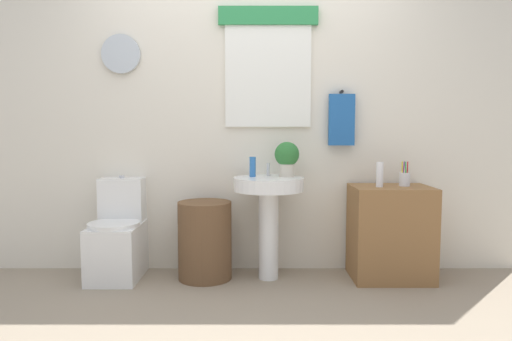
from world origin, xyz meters
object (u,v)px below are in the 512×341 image
(soap_bottle, at_px, (251,167))
(toilet, at_px, (116,239))
(pedestal_sink, at_px, (267,202))
(wooden_cabinet, at_px, (388,232))
(potted_plant, at_px, (285,157))
(lotion_bottle, at_px, (378,175))
(toothbrush_cup, at_px, (402,179))
(laundry_hamper, at_px, (203,240))

(soap_bottle, bearing_deg, toilet, -179.04)
(pedestal_sink, xyz_separation_m, wooden_cabinet, (0.92, 0.00, -0.23))
(potted_plant, bearing_deg, soap_bottle, -177.80)
(toilet, xyz_separation_m, soap_bottle, (1.03, 0.02, 0.55))
(lotion_bottle, relative_size, toothbrush_cup, 1.00)
(wooden_cabinet, bearing_deg, lotion_bottle, -158.62)
(wooden_cabinet, bearing_deg, pedestal_sink, 180.00)
(pedestal_sink, distance_m, toothbrush_cup, 1.04)
(soap_bottle, bearing_deg, potted_plant, 2.20)
(pedestal_sink, distance_m, wooden_cabinet, 0.95)
(toilet, xyz_separation_m, toothbrush_cup, (2.17, -0.01, 0.47))
(soap_bottle, bearing_deg, lotion_bottle, -5.47)
(soap_bottle, height_order, toothbrush_cup, soap_bottle)
(toothbrush_cup, bearing_deg, potted_plant, 177.41)
(lotion_bottle, bearing_deg, pedestal_sink, 177.21)
(toilet, relative_size, wooden_cabinet, 1.09)
(wooden_cabinet, height_order, lotion_bottle, lotion_bottle)
(toilet, bearing_deg, lotion_bottle, -2.12)
(toothbrush_cup, bearing_deg, toilet, 179.66)
(potted_plant, xyz_separation_m, toothbrush_cup, (0.88, -0.04, -0.16))
(laundry_hamper, distance_m, lotion_bottle, 1.40)
(pedestal_sink, xyz_separation_m, potted_plant, (0.14, 0.06, 0.34))
(toilet, bearing_deg, soap_bottle, 0.96)
(toilet, height_order, toothbrush_cup, toothbrush_cup)
(toilet, height_order, laundry_hamper, toilet)
(wooden_cabinet, distance_m, toothbrush_cup, 0.42)
(toilet, bearing_deg, potted_plant, 1.21)
(pedestal_sink, bearing_deg, toilet, 178.37)
(potted_plant, relative_size, lotion_bottle, 1.43)
(toilet, distance_m, pedestal_sink, 1.19)
(wooden_cabinet, relative_size, soap_bottle, 4.67)
(lotion_bottle, bearing_deg, soap_bottle, 174.53)
(lotion_bottle, distance_m, toothbrush_cup, 0.22)
(soap_bottle, distance_m, lotion_bottle, 0.95)
(wooden_cabinet, bearing_deg, potted_plant, 175.61)
(soap_bottle, relative_size, potted_plant, 0.57)
(lotion_bottle, bearing_deg, toilet, 177.88)
(toilet, distance_m, laundry_hamper, 0.67)
(soap_bottle, bearing_deg, pedestal_sink, -22.62)
(laundry_hamper, xyz_separation_m, pedestal_sink, (0.48, 0.00, 0.29))
(toilet, height_order, wooden_cabinet, toilet)
(soap_bottle, height_order, potted_plant, potted_plant)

